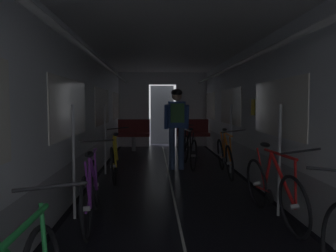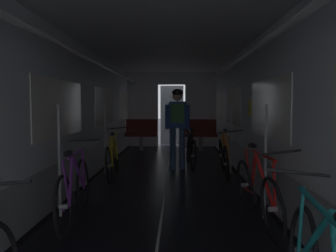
{
  "view_description": "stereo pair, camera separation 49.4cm",
  "coord_description": "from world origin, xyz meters",
  "px_view_note": "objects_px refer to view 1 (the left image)",
  "views": [
    {
      "loc": [
        -0.3,
        -1.93,
        1.4
      ],
      "look_at": [
        0.0,
        4.92,
        0.95
      ],
      "focal_mm": 35.43,
      "sensor_mm": 36.0,
      "label": 1
    },
    {
      "loc": [
        0.2,
        -1.93,
        1.4
      ],
      "look_at": [
        0.0,
        4.92,
        0.95
      ],
      "focal_mm": 35.43,
      "sensor_mm": 36.0,
      "label": 2
    }
  ],
  "objects_px": {
    "person_cyclist_aisle": "(177,120)",
    "bicycle_black_in_aisle": "(189,150)",
    "bicycle_purple": "(91,191)",
    "bench_seat_far_right": "(193,132)",
    "bicycle_yellow": "(114,159)",
    "bicycle_red": "(273,189)",
    "bicycle_orange": "(225,156)",
    "bench_seat_far_left": "(134,132)"
  },
  "relations": [
    {
      "from": "bicycle_yellow",
      "to": "bicycle_red",
      "type": "bearing_deg",
      "value": -47.12
    },
    {
      "from": "person_cyclist_aisle",
      "to": "bicycle_black_in_aisle",
      "type": "relative_size",
      "value": 1.02
    },
    {
      "from": "bench_seat_far_left",
      "to": "bicycle_orange",
      "type": "height_order",
      "value": "bench_seat_far_left"
    },
    {
      "from": "bicycle_purple",
      "to": "person_cyclist_aisle",
      "type": "bearing_deg",
      "value": 68.86
    },
    {
      "from": "bench_seat_far_left",
      "to": "bicycle_red",
      "type": "xyz_separation_m",
      "value": [
        2.04,
        -6.15,
        -0.19
      ]
    },
    {
      "from": "bicycle_red",
      "to": "bicycle_purple",
      "type": "bearing_deg",
      "value": 179.89
    },
    {
      "from": "bench_seat_far_left",
      "to": "bicycle_black_in_aisle",
      "type": "height_order",
      "value": "bench_seat_far_left"
    },
    {
      "from": "bench_seat_far_left",
      "to": "bicycle_yellow",
      "type": "relative_size",
      "value": 0.58
    },
    {
      "from": "bench_seat_far_left",
      "to": "bench_seat_far_right",
      "type": "distance_m",
      "value": 1.8
    },
    {
      "from": "bicycle_yellow",
      "to": "person_cyclist_aisle",
      "type": "distance_m",
      "value": 1.65
    },
    {
      "from": "bench_seat_far_right",
      "to": "person_cyclist_aisle",
      "type": "bearing_deg",
      "value": -103.33
    },
    {
      "from": "bench_seat_far_left",
      "to": "bench_seat_far_right",
      "type": "xyz_separation_m",
      "value": [
        1.8,
        0.0,
        0.0
      ]
    },
    {
      "from": "bicycle_red",
      "to": "bicycle_orange",
      "type": "relative_size",
      "value": 1.0
    },
    {
      "from": "person_cyclist_aisle",
      "to": "bicycle_black_in_aisle",
      "type": "xyz_separation_m",
      "value": [
        0.3,
        0.26,
        -0.69
      ]
    },
    {
      "from": "bench_seat_far_left",
      "to": "bicycle_red",
      "type": "relative_size",
      "value": 0.58
    },
    {
      "from": "bench_seat_far_left",
      "to": "bicycle_orange",
      "type": "relative_size",
      "value": 0.58
    },
    {
      "from": "bench_seat_far_left",
      "to": "person_cyclist_aisle",
      "type": "height_order",
      "value": "person_cyclist_aisle"
    },
    {
      "from": "bicycle_red",
      "to": "person_cyclist_aisle",
      "type": "xyz_separation_m",
      "value": [
        -0.94,
        3.19,
        0.69
      ]
    },
    {
      "from": "bicycle_orange",
      "to": "person_cyclist_aisle",
      "type": "xyz_separation_m",
      "value": [
        -0.91,
        0.61,
        0.69
      ]
    },
    {
      "from": "bench_seat_far_left",
      "to": "person_cyclist_aisle",
      "type": "xyz_separation_m",
      "value": [
        1.1,
        -2.96,
        0.5
      ]
    },
    {
      "from": "bicycle_purple",
      "to": "bench_seat_far_left",
      "type": "bearing_deg",
      "value": 88.77
    },
    {
      "from": "bench_seat_far_left",
      "to": "bicycle_yellow",
      "type": "height_order",
      "value": "bench_seat_far_left"
    },
    {
      "from": "bicycle_purple",
      "to": "bicycle_yellow",
      "type": "bearing_deg",
      "value": 90.0
    },
    {
      "from": "bench_seat_far_left",
      "to": "bicycle_red",
      "type": "bearing_deg",
      "value": -71.66
    },
    {
      "from": "bicycle_red",
      "to": "bicycle_yellow",
      "type": "xyz_separation_m",
      "value": [
        -2.17,
        2.34,
        0.0
      ]
    },
    {
      "from": "bicycle_purple",
      "to": "bicycle_red",
      "type": "distance_m",
      "value": 2.17
    },
    {
      "from": "bicycle_red",
      "to": "bicycle_yellow",
      "type": "bearing_deg",
      "value": 132.88
    },
    {
      "from": "bench_seat_far_left",
      "to": "bench_seat_far_right",
      "type": "relative_size",
      "value": 1.0
    },
    {
      "from": "bicycle_black_in_aisle",
      "to": "bicycle_purple",
      "type": "bearing_deg",
      "value": -113.91
    },
    {
      "from": "bench_seat_far_left",
      "to": "bicycle_orange",
      "type": "bearing_deg",
      "value": -60.63
    },
    {
      "from": "bench_seat_far_left",
      "to": "bicycle_purple",
      "type": "relative_size",
      "value": 0.58
    },
    {
      "from": "bicycle_yellow",
      "to": "bicycle_orange",
      "type": "relative_size",
      "value": 1.0
    },
    {
      "from": "bench_seat_far_right",
      "to": "bicycle_purple",
      "type": "bearing_deg",
      "value": -107.46
    },
    {
      "from": "bicycle_purple",
      "to": "person_cyclist_aisle",
      "type": "relative_size",
      "value": 0.98
    },
    {
      "from": "bench_seat_far_right",
      "to": "bicycle_orange",
      "type": "distance_m",
      "value": 3.58
    },
    {
      "from": "bench_seat_far_right",
      "to": "bicycle_yellow",
      "type": "distance_m",
      "value": 4.28
    },
    {
      "from": "bicycle_yellow",
      "to": "bench_seat_far_left",
      "type": "bearing_deg",
      "value": 88.01
    },
    {
      "from": "bicycle_purple",
      "to": "person_cyclist_aisle",
      "type": "xyz_separation_m",
      "value": [
        1.23,
        3.18,
        0.69
      ]
    },
    {
      "from": "bench_seat_far_left",
      "to": "person_cyclist_aisle",
      "type": "relative_size",
      "value": 0.57
    },
    {
      "from": "bench_seat_far_right",
      "to": "bicycle_yellow",
      "type": "xyz_separation_m",
      "value": [
        -1.93,
        -3.81,
        -0.19
      ]
    },
    {
      "from": "bicycle_red",
      "to": "bicycle_orange",
      "type": "bearing_deg",
      "value": 90.6
    },
    {
      "from": "bicycle_black_in_aisle",
      "to": "bench_seat_far_left",
      "type": "bearing_deg",
      "value": 117.35
    }
  ]
}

